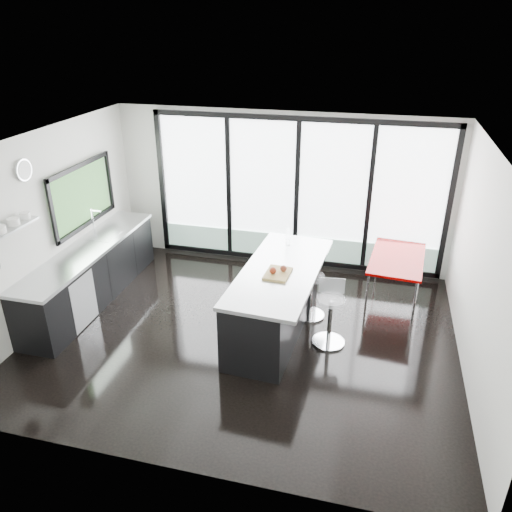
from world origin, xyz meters
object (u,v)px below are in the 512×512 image
(bar_stool_near, at_px, (330,321))
(red_table, at_px, (395,278))
(bar_stool_far, at_px, (311,296))
(island, at_px, (275,299))

(bar_stool_near, xyz_separation_m, red_table, (0.88, 1.50, 0.01))
(bar_stool_near, xyz_separation_m, bar_stool_far, (-0.36, 0.64, -0.01))
(bar_stool_near, relative_size, bar_stool_far, 1.03)
(island, height_order, bar_stool_far, island)
(island, relative_size, bar_stool_far, 3.52)
(bar_stool_far, bearing_deg, bar_stool_near, -84.28)
(red_table, bearing_deg, island, -141.96)
(island, relative_size, red_table, 1.79)
(island, xyz_separation_m, red_table, (1.70, 1.33, -0.13))
(island, distance_m, red_table, 2.17)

